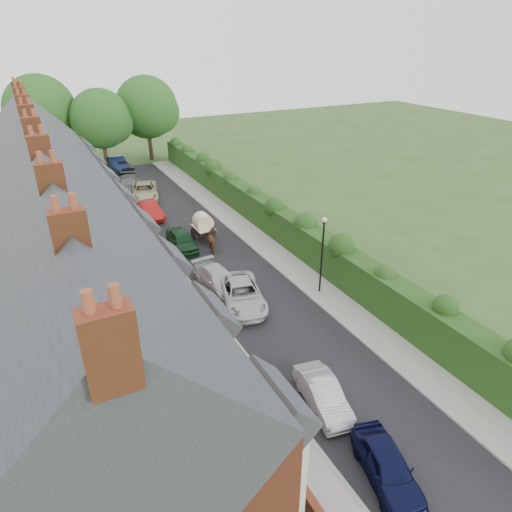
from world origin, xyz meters
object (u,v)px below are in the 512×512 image
Objects in this scene: car_black at (123,166)px; horse at (213,241)px; lamppost at (323,246)px; car_green at (182,240)px; car_red at (149,210)px; car_navy at (387,466)px; car_silver_a at (323,394)px; horse_cart at (203,225)px; car_silver_b at (242,294)px; car_grey at (129,184)px; car_beige at (144,191)px; car_white at (218,279)px.

horse is (1.35, -24.87, 0.12)m from car_black.
car_green is at bearing 118.99° from lamppost.
car_green is at bearing -90.40° from car_red.
car_silver_a is at bearing 104.80° from car_navy.
horse is at bearing -90.00° from horse_cart.
horse_cart reaches higher than car_black.
horse reaches higher than car_red.
car_red is (-6.15, 17.80, -2.58)m from lamppost.
car_grey is at bearing 106.09° from car_silver_b.
car_beige is at bearing 104.17° from car_silver_b.
car_black is (0.68, 23.49, -0.03)m from car_green.
car_beige is 14.34m from horse.
car_red is at bearing 95.04° from car_green.
car_silver_a is 0.71× the size of car_beige.
car_white is at bearing -101.71° from car_black.
lamppost is at bearing -38.02° from car_white.
horse is (2.50, -8.93, 0.09)m from car_red.
car_beige is 2.88× the size of horse.
horse is (2.03, -1.38, 0.09)m from car_green.
car_red is at bearing -64.06° from horse.
car_silver_b is at bearing 168.69° from lamppost.
horse is 2.11m from horse_cart.
horse_cart is (1.53, -12.20, 0.55)m from car_beige.
car_green is 2.45m from horse.
horse reaches higher than car_navy.
horse_cart reaches higher than car_white.
lamppost is 9.91m from horse.
car_grey is at bearing 100.21° from car_silver_a.
car_green is 7.57m from car_red.
car_beige is 1.72× the size of horse_cart.
car_silver_b is 0.95× the size of car_beige.
car_navy is 0.97× the size of car_black.
car_silver_b reaches higher than car_green.
car_white is 19.69m from car_beige.
car_navy is (-5.43, -12.36, -2.64)m from lamppost.
car_silver_a is at bearing -78.91° from car_silver_b.
car_green is (-0.26, 18.45, 0.07)m from car_silver_a.
horse reaches higher than car_grey.
car_silver_a is at bearing -101.29° from car_black.
car_silver_a is 0.75× the size of car_grey.
car_silver_a is 0.75× the size of car_silver_b.
car_silver_b is 22.12m from car_beige.
car_white is at bearing -74.57° from car_grey.
car_white is 6.82m from car_green.
car_green is at bearing 107.89° from car_silver_b.
car_silver_b is 16.84m from car_red.
car_grey is (-0.86, 2.92, -0.01)m from car_beige.
horse_cart is (-3.65, 10.92, -1.99)m from lamppost.
car_silver_b is at bearing 90.56° from horse.
horse_cart is at bearing -66.90° from car_grey.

